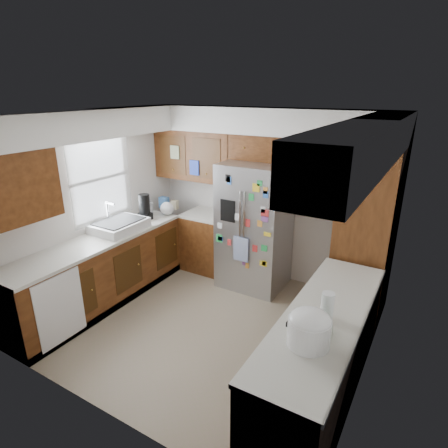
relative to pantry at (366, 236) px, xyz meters
The scene contains 12 objects.
floor 2.17m from the pantry, 142.52° to the right, with size 3.60×3.60×0.00m, color gray.
room_shell 1.94m from the pantry, 153.92° to the right, with size 3.64×3.24×2.52m.
left_counter_run 3.14m from the pantry, 158.56° to the right, with size 1.36×3.20×0.92m.
right_counter_run 1.75m from the pantry, 90.00° to the right, with size 0.63×2.25×0.92m.
pantry is the anchor object (origin of this frame).
fridge 1.51m from the pantry, behind, with size 0.90×0.79×1.80m.
bridge_cabinet 1.77m from the pantry, 169.43° to the left, with size 0.96×0.34×0.35m, color #3E1E0C.
fridge_top_items 1.99m from the pantry, behind, with size 0.66×0.36×0.26m.
sink_assembly 3.18m from the pantry, 160.65° to the right, with size 0.52×0.70×0.37m.
left_counter_clutter 2.99m from the pantry, behind, with size 0.42×0.88×0.38m.
rice_cooker 2.09m from the pantry, 90.01° to the right, with size 0.33×0.32×0.28m.
paper_towel 1.69m from the pantry, 89.26° to the right, with size 0.11×0.11×0.24m, color white.
Camera 1 is at (2.14, -3.28, 2.73)m, focal length 30.00 mm.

